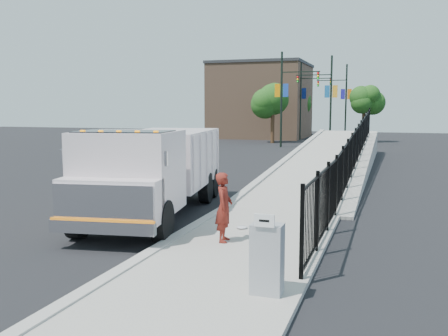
% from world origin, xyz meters
% --- Properties ---
extents(ground, '(120.00, 120.00, 0.00)m').
position_xyz_m(ground, '(0.00, 0.00, 0.00)').
color(ground, black).
rests_on(ground, ground).
extents(sidewalk, '(3.55, 12.00, 0.12)m').
position_xyz_m(sidewalk, '(1.93, -2.00, 0.06)').
color(sidewalk, '#9E998E').
rests_on(sidewalk, ground).
extents(curb, '(0.30, 12.00, 0.16)m').
position_xyz_m(curb, '(0.00, -2.00, 0.08)').
color(curb, '#ADAAA3').
rests_on(curb, ground).
extents(ramp, '(3.95, 24.06, 3.19)m').
position_xyz_m(ramp, '(2.12, 16.00, 0.00)').
color(ramp, '#9E998E').
rests_on(ramp, ground).
extents(iron_fence, '(0.10, 28.00, 1.80)m').
position_xyz_m(iron_fence, '(3.55, 12.00, 0.90)').
color(iron_fence, black).
rests_on(iron_fence, ground).
extents(truck, '(3.82, 8.50, 2.81)m').
position_xyz_m(truck, '(-1.85, 2.56, 1.58)').
color(truck, black).
rests_on(truck, ground).
extents(worker, '(0.50, 0.68, 1.70)m').
position_xyz_m(worker, '(1.29, 0.09, 0.97)').
color(worker, maroon).
rests_on(worker, sidewalk).
extents(utility_cabinet, '(0.55, 0.40, 1.25)m').
position_xyz_m(utility_cabinet, '(3.10, -2.93, 0.75)').
color(utility_cabinet, gray).
rests_on(utility_cabinet, sidewalk).
extents(arrow_sign, '(0.35, 0.04, 0.22)m').
position_xyz_m(arrow_sign, '(3.10, -3.15, 1.48)').
color(arrow_sign, white).
rests_on(arrow_sign, utility_cabinet).
extents(debris, '(0.30, 0.30, 0.07)m').
position_xyz_m(debris, '(1.33, 1.47, 0.16)').
color(debris, silver).
rests_on(debris, sidewalk).
extents(light_pole_0, '(3.77, 0.22, 8.00)m').
position_xyz_m(light_pole_0, '(-3.54, 30.61, 4.36)').
color(light_pole_0, black).
rests_on(light_pole_0, ground).
extents(light_pole_1, '(3.78, 0.22, 8.00)m').
position_xyz_m(light_pole_1, '(-0.53, 34.96, 4.36)').
color(light_pole_1, black).
rests_on(light_pole_1, ground).
extents(light_pole_2, '(3.77, 0.22, 8.00)m').
position_xyz_m(light_pole_2, '(-3.67, 40.57, 4.36)').
color(light_pole_2, black).
rests_on(light_pole_2, ground).
extents(light_pole_3, '(3.77, 0.22, 8.00)m').
position_xyz_m(light_pole_3, '(-0.04, 44.76, 4.36)').
color(light_pole_3, black).
rests_on(light_pole_3, ground).
extents(tree_0, '(3.06, 3.06, 5.53)m').
position_xyz_m(tree_0, '(-5.61, 35.07, 3.97)').
color(tree_0, '#382314').
rests_on(tree_0, ground).
extents(tree_1, '(2.17, 2.17, 5.09)m').
position_xyz_m(tree_1, '(2.49, 38.98, 3.91)').
color(tree_1, '#382314').
rests_on(tree_1, ground).
extents(tree_2, '(2.86, 2.86, 5.43)m').
position_xyz_m(tree_2, '(-5.29, 46.93, 3.96)').
color(tree_2, '#382314').
rests_on(tree_2, ground).
extents(building, '(10.00, 10.00, 8.00)m').
position_xyz_m(building, '(-9.00, 44.00, 4.00)').
color(building, '#8C664C').
rests_on(building, ground).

